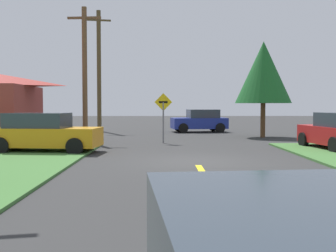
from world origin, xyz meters
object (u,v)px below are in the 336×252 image
object	(u,v)px
utility_pole_far	(99,70)
oak_tree_left	(263,72)
direction_sign	(163,112)
car_approaching_junction	(200,121)
utility_pole_mid	(85,72)
parked_car_near_building	(44,133)

from	to	relation	value
utility_pole_far	oak_tree_left	world-z (taller)	utility_pole_far
utility_pole_far	direction_sign	size ratio (longest dim) A/B	3.49
utility_pole_far	oak_tree_left	distance (m)	12.38
utility_pole_far	direction_sign	world-z (taller)	utility_pole_far
car_approaching_junction	utility_pole_mid	distance (m)	10.60
utility_pole_mid	utility_pole_far	distance (m)	8.70
car_approaching_junction	utility_pole_far	xyz separation A→B (m)	(-7.38, 1.11, 3.74)
car_approaching_junction	parked_car_near_building	bearing A→B (deg)	52.14
utility_pole_far	direction_sign	distance (m)	11.38
utility_pole_mid	direction_sign	xyz separation A→B (m)	(4.19, -1.28, -2.14)
utility_pole_mid	direction_sign	distance (m)	4.88
direction_sign	oak_tree_left	bearing A→B (deg)	31.95
car_approaching_junction	parked_car_near_building	size ratio (longest dim) A/B	0.90
car_approaching_junction	direction_sign	world-z (taller)	direction_sign
car_approaching_junction	oak_tree_left	bearing A→B (deg)	115.50
direction_sign	oak_tree_left	xyz separation A→B (m)	(5.98, 3.73, 2.30)
car_approaching_junction	direction_sign	size ratio (longest dim) A/B	1.61
car_approaching_junction	utility_pole_mid	size ratio (longest dim) A/B	0.57
car_approaching_junction	utility_pole_far	size ratio (longest dim) A/B	0.46
parked_car_near_building	direction_sign	world-z (taller)	direction_sign
utility_pole_mid	parked_car_near_building	bearing A→B (deg)	-97.44
parked_car_near_building	utility_pole_far	world-z (taller)	utility_pole_far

